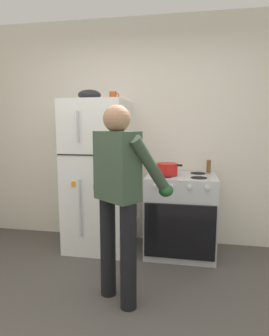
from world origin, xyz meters
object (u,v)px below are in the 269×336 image
Objects in this scene: refrigerator at (98,176)px; coffee_mug at (113,96)px; stove_range at (181,215)px; person_cook at (120,188)px; pepper_mill at (209,166)px; red_pot at (167,169)px; mixing_bowl at (90,95)px.

refrigerator is 15.37× the size of coffee_mug.
stove_range is 1.54m from coffee_mug.
person_cook reaches higher than pepper_mill.
red_pot is (-0.16, -0.04, 0.52)m from stove_range.
person_cook is 1.43m from pepper_mill.
red_pot is (0.29, 0.96, 0.02)m from person_cook.
refrigerator is 0.93m from coffee_mug.
red_pot reaches higher than stove_range.
person_cook is 4.79× the size of red_pot.
coffee_mug is 0.27m from mixing_bowl.
coffee_mug is at bearing -172.12° from pepper_mill.
mixing_bowl is at bearing 179.78° from refrigerator.
red_pot is at bearing 72.99° from person_cook.
red_pot is at bearing -151.48° from pepper_mill.
mixing_bowl is at bearing -169.22° from coffee_mug.
red_pot is 1.02m from coffee_mug.
coffee_mug is at bearing 170.88° from red_pot.
pepper_mill reaches higher than red_pot.
refrigerator is 11.85× the size of pepper_mill.
stove_range is 6.21× the size of pepper_mill.
person_cook is at bearing -114.40° from stove_range.
pepper_mill is (0.46, 0.25, 0.01)m from red_pot.
refrigerator is 0.81m from red_pot.
pepper_mill reaches higher than stove_range.
mixing_bowl reaches higher than stove_range.
mixing_bowl is (-0.59, 1.01, 0.83)m from person_cook.
red_pot is at bearing -9.12° from coffee_mug.
mixing_bowl is at bearing 120.32° from person_cook.
mixing_bowl is (-0.08, 0.00, 0.92)m from refrigerator.
coffee_mug is (-0.62, 0.10, 0.80)m from red_pot.
stove_range is at bearing 13.92° from red_pot.
person_cook is at bearing -72.78° from coffee_mug.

